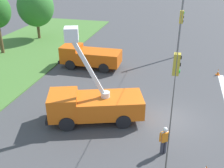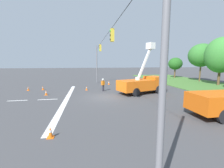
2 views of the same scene
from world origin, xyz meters
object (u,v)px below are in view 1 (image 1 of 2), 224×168
object	(u,v)px
tree_east_end	(36,7)
utility_truck_support_near	(89,56)
road_worker	(164,139)
traffic_cone_far_left	(218,72)
utility_truck_bucket_lift	(93,103)

from	to	relation	value
tree_east_end	utility_truck_support_near	distance (m)	13.24
utility_truck_support_near	road_worker	xyz separation A→B (m)	(-11.32, -8.33, -0.17)
road_worker	traffic_cone_far_left	world-z (taller)	road_worker
utility_truck_bucket_lift	tree_east_end	bearing A→B (deg)	38.25
tree_east_end	utility_truck_support_near	xyz separation A→B (m)	(-8.02, -10.06, -3.11)
tree_east_end	road_worker	distance (m)	26.89
utility_truck_bucket_lift	road_worker	world-z (taller)	utility_truck_bucket_lift
traffic_cone_far_left	tree_east_end	bearing A→B (deg)	73.15
utility_truck_support_near	utility_truck_bucket_lift	bearing A→B (deg)	-159.33
tree_east_end	utility_truck_bucket_lift	world-z (taller)	tree_east_end
tree_east_end	utility_truck_support_near	bearing A→B (deg)	-128.57
utility_truck_bucket_lift	utility_truck_support_near	bearing A→B (deg)	20.67
utility_truck_support_near	road_worker	distance (m)	14.06
utility_truck_support_near	traffic_cone_far_left	xyz separation A→B (m)	(1.20, -12.48, -0.87)
road_worker	traffic_cone_far_left	distance (m)	13.21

